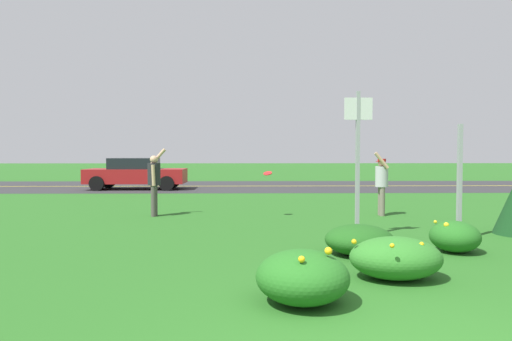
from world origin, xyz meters
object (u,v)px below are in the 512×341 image
Objects in this scene: sign_post_near_path at (358,150)px; frisbee_red at (268,173)px; sign_post_by_roadside at (459,182)px; car_red_center_left at (136,173)px; person_catcher_red_cap_gray_shirt at (381,181)px; person_thrower_dark_shirt at (154,180)px.

frisbee_red is at bearing 119.25° from sign_post_near_path.
sign_post_by_roadside reaches higher than car_red_center_left.
person_catcher_red_cap_gray_shirt is at bearing 97.72° from sign_post_by_roadside.
person_catcher_red_cap_gray_shirt is 7.07× the size of frisbee_red.
person_catcher_red_cap_gray_shirt is 0.38× the size of car_red_center_left.
car_red_center_left is (-8.78, 9.20, -0.20)m from person_catcher_red_cap_gray_shirt.
frisbee_red is (3.03, -0.21, 0.18)m from person_thrower_dark_shirt.
frisbee_red is (-1.67, 2.99, -0.61)m from sign_post_near_path.
sign_post_near_path is 1.70× the size of person_catcher_red_cap_gray_shirt.
car_red_center_left is at bearing 121.19° from frisbee_red.
person_thrower_dark_shirt is at bearing 179.86° from person_catcher_red_cap_gray_shirt.
frisbee_red is at bearing -176.46° from person_catcher_red_cap_gray_shirt.
sign_post_by_roadside reaches higher than person_thrower_dark_shirt.
sign_post_by_roadside is 9.25× the size of frisbee_red.
person_thrower_dark_shirt is 9.57m from car_red_center_left.
sign_post_near_path is at bearing 168.66° from sign_post_by_roadside.
person_thrower_dark_shirt is at bearing -73.90° from car_red_center_left.
sign_post_by_roadside is 1.31× the size of person_catcher_red_cap_gray_shirt.
sign_post_near_path reaches higher than person_catcher_red_cap_gray_shirt.
sign_post_near_path reaches higher than person_thrower_dark_shirt.
car_red_center_left is (-5.69, 9.39, -0.42)m from frisbee_red.
car_red_center_left is at bearing 133.64° from person_catcher_red_cap_gray_shirt.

